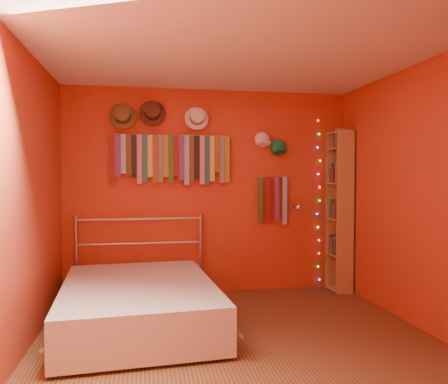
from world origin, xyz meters
TOP-DOWN VIEW (x-y plane):
  - ground at (0.00, 0.00)m, footprint 3.50×3.50m
  - back_wall at (0.00, 1.75)m, footprint 3.50×0.02m
  - right_wall at (1.75, 0.00)m, footprint 0.02×3.50m
  - left_wall at (-1.75, 0.00)m, footprint 0.02×3.50m
  - ceiling at (0.00, 0.00)m, footprint 3.50×3.50m
  - tie_rack at (-0.47, 1.69)m, footprint 1.45×0.03m
  - small_tie_rack at (0.79, 1.69)m, footprint 0.40×0.03m
  - fedora_olive at (-1.04, 1.65)m, footprint 0.31×0.17m
  - fedora_brown at (-0.70, 1.65)m, footprint 0.31×0.17m
  - fedora_white at (-0.17, 1.65)m, footprint 0.29×0.16m
  - cap_white at (0.65, 1.70)m, footprint 0.19×0.24m
  - cap_green at (0.86, 1.70)m, footprint 0.19×0.24m
  - fairy_lights at (1.41, 1.71)m, footprint 0.06×0.02m
  - reading_lamp at (1.04, 1.50)m, footprint 0.08×0.32m
  - bookshelf at (1.66, 1.53)m, footprint 0.25×0.34m
  - bed at (-0.85, 0.62)m, footprint 1.61×2.08m

SIDE VIEW (x-z plane):
  - ground at x=0.00m, z-range 0.00..0.00m
  - bed at x=-0.85m, z-range -0.26..0.72m
  - bookshelf at x=1.66m, z-range 0.02..2.02m
  - reading_lamp at x=1.04m, z-range 1.01..1.10m
  - fairy_lights at x=1.41m, z-range 0.09..2.16m
  - small_tie_rack at x=0.79m, z-range 0.86..1.47m
  - back_wall at x=0.00m, z-range 0.00..2.50m
  - right_wall at x=1.75m, z-range 0.00..2.50m
  - left_wall at x=-1.75m, z-range 0.00..2.50m
  - tie_rack at x=-0.47m, z-range 1.37..1.97m
  - cap_green at x=0.86m, z-range 1.70..1.90m
  - cap_white at x=0.65m, z-range 1.80..1.99m
  - fedora_white at x=-0.17m, z-range 2.00..2.29m
  - fedora_olive at x=-1.04m, z-range 1.99..2.30m
  - fedora_brown at x=-0.70m, z-range 2.04..2.35m
  - ceiling at x=0.00m, z-range 2.49..2.51m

